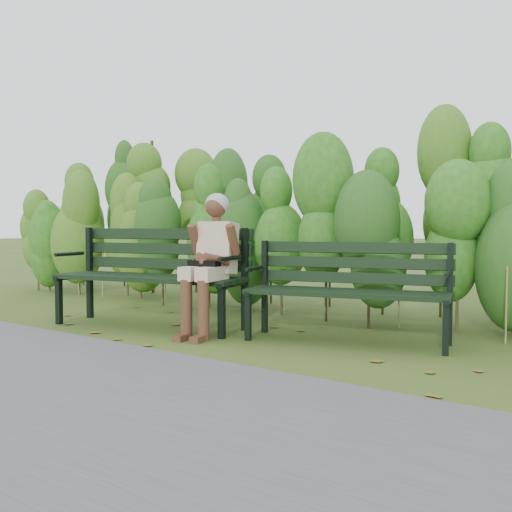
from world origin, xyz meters
The scene contains 7 objects.
ground centered at (0.00, 0.00, 0.00)m, with size 80.00×80.00×0.00m, color #384C1E.
footpath centered at (0.00, -2.20, 0.01)m, with size 60.00×2.50×0.01m, color #474749.
hedge_band centered at (0.00, 1.86, 1.26)m, with size 11.04×1.67×2.42m.
leaf_litter centered at (-0.21, -0.17, 0.00)m, with size 6.04×2.15×0.01m.
bench_left centered at (-1.03, -0.06, 0.61)m, with size 2.16×1.09×1.03m.
bench_right centered at (1.01, 0.42, 0.53)m, with size 1.91×1.06×0.91m.
seated_woman centered at (-0.21, -0.09, 0.79)m, with size 0.54×0.80×1.37m.
Camera 1 is at (3.60, -4.41, 1.06)m, focal length 42.00 mm.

